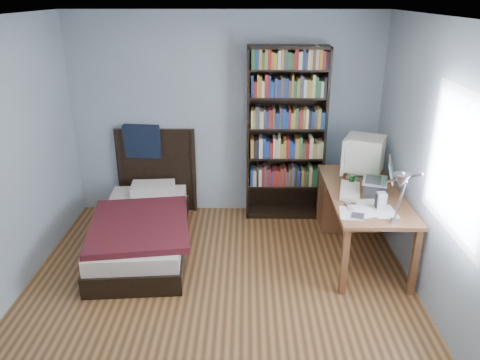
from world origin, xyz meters
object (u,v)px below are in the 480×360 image
Objects in this scene: bookshelf at (286,135)px; laptop at (376,185)px; soda_can at (352,180)px; speaker at (381,201)px; bed at (144,223)px; crt_monitor at (363,154)px; keyboard at (350,191)px; desk at (352,200)px; desk_lamp at (401,185)px.

laptop is at bearing -49.76° from bookshelf.
bookshelf reaches higher than soda_can.
bookshelf is at bearing 119.82° from speaker.
bed reaches higher than laptop.
bookshelf reaches higher than speaker.
soda_can is (-0.15, -0.23, -0.22)m from crt_monitor.
crt_monitor is at bearing 94.98° from laptop.
crt_monitor is 0.35m from soda_can.
bookshelf is (-0.61, 0.97, 0.32)m from keyboard.
desk is 0.61m from keyboard.
keyboard is (-0.13, 1.10, -0.52)m from desk_lamp.
crt_monitor reaches higher than soda_can.
keyboard is at bearing -105.93° from soda_can.
laptop is 0.19× the size of bookshelf.
crt_monitor reaches higher than keyboard.
bookshelf is (-0.82, 1.37, 0.25)m from speaker.
speaker is at bearing -97.14° from laptop.
desk_lamp is (-0.08, -1.54, 0.27)m from crt_monitor.
laptop is at bearing 81.93° from speaker.
laptop reaches higher than keyboard.
crt_monitor is 0.52m from laptop.
crt_monitor is 1.40× the size of laptop.
bed is at bearing 151.75° from desk_lamp.
desk is at bearing 7.50° from bed.
soda_can is (-0.10, -0.27, 0.37)m from desk.
bed is at bearing 174.90° from laptop.
keyboard is 2.30m from bed.
soda_can is (-0.19, 0.26, -0.06)m from laptop.
crt_monitor is 1.10× the size of keyboard.
bookshelf is at bearing 26.06° from bed.
desk_lamp reaches higher than bed.
desk_lamp is 1.34× the size of keyboard.
bed is (-2.24, 0.17, -0.49)m from keyboard.
soda_can is (-0.15, 0.62, -0.03)m from speaker.
crt_monitor reaches higher than laptop.
laptop is at bearing -53.82° from soda_can.
laptop is (0.10, -0.54, 0.42)m from desk.
crt_monitor is at bearing -38.96° from desk.
crt_monitor is at bearing 88.97° from speaker.
bookshelf is at bearing 147.36° from crt_monitor.
desk is 15.32× the size of soda_can.
keyboard is 0.46m from speaker.
bookshelf reaches higher than keyboard.
laptop is 0.28m from keyboard.
bookshelf is at bearing 109.63° from desk_lamp.
keyboard is (-0.16, -0.49, 0.33)m from desk.
bookshelf is (-0.82, 0.52, 0.06)m from crt_monitor.
keyboard is (-0.21, -0.44, -0.25)m from crt_monitor.
soda_can reaches higher than keyboard.
speaker reaches higher than desk.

